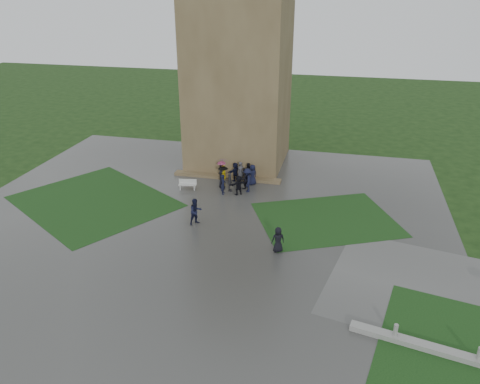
% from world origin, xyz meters
% --- Properties ---
extents(ground, '(120.00, 120.00, 0.00)m').
position_xyz_m(ground, '(0.00, 0.00, 0.00)').
color(ground, black).
extents(plaza, '(34.00, 34.00, 0.02)m').
position_xyz_m(plaza, '(0.00, 2.00, 0.01)').
color(plaza, '#363633').
rests_on(plaza, ground).
extents(lawn_inset_left, '(14.10, 13.46, 0.01)m').
position_xyz_m(lawn_inset_left, '(-8.50, 4.00, 0.03)').
color(lawn_inset_left, '#133312').
rests_on(lawn_inset_left, plaza).
extents(lawn_inset_right, '(11.12, 10.15, 0.01)m').
position_xyz_m(lawn_inset_right, '(8.50, 5.00, 0.03)').
color(lawn_inset_right, '#133312').
rests_on(lawn_inset_right, plaza).
extents(tower, '(8.00, 8.00, 18.00)m').
position_xyz_m(tower, '(0.00, 15.00, 9.00)').
color(tower, brown).
rests_on(tower, ground).
extents(tower_plinth, '(9.00, 0.80, 0.22)m').
position_xyz_m(tower_plinth, '(0.00, 10.60, 0.13)').
color(tower_plinth, brown).
rests_on(tower_plinth, plaza).
extents(bench, '(1.44, 0.67, 0.81)m').
position_xyz_m(bench, '(-2.45, 7.73, 0.43)').
color(bench, '#B1B2AD').
rests_on(bench, plaza).
extents(visitor_cluster, '(3.28, 4.06, 2.37)m').
position_xyz_m(visitor_cluster, '(1.15, 8.93, 0.98)').
color(visitor_cluster, black).
rests_on(visitor_cluster, plaza).
extents(pedestrian_mid, '(0.98, 1.00, 1.83)m').
position_xyz_m(pedestrian_mid, '(-0.01, 2.38, 0.94)').
color(pedestrian_mid, black).
rests_on(pedestrian_mid, plaza).
extents(pedestrian_near, '(0.94, 0.82, 1.62)m').
position_xyz_m(pedestrian_near, '(5.90, 0.11, 0.83)').
color(pedestrian_near, black).
rests_on(pedestrian_near, plaza).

